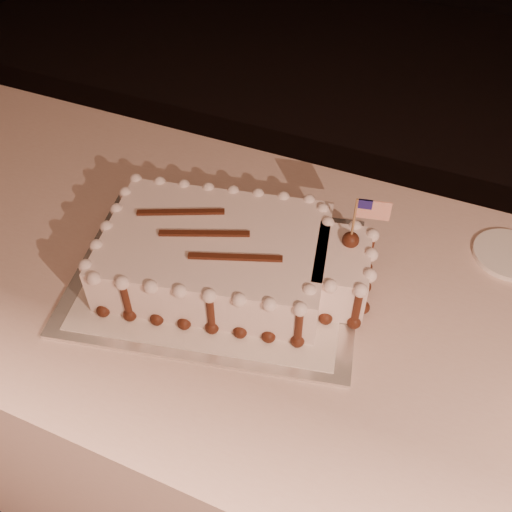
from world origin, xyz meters
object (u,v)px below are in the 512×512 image
at_px(cake_board, 218,275).
at_px(sheet_cake, 231,257).
at_px(banquet_table, 314,412).
at_px(side_plate, 509,255).

relative_size(cake_board, sheet_cake, 1.02).
distance_m(banquet_table, sheet_cake, 0.47).
xyz_separation_m(banquet_table, cake_board, (-0.22, -0.01, 0.38)).
bearing_deg(sheet_cake, cake_board, -167.22).
height_order(banquet_table, sheet_cake, sheet_cake).
bearing_deg(sheet_cake, banquet_table, 1.26).
xyz_separation_m(cake_board, sheet_cake, (0.03, 0.01, 0.05)).
distance_m(cake_board, side_plate, 0.58).
height_order(banquet_table, side_plate, side_plate).
distance_m(sheet_cake, side_plate, 0.55).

